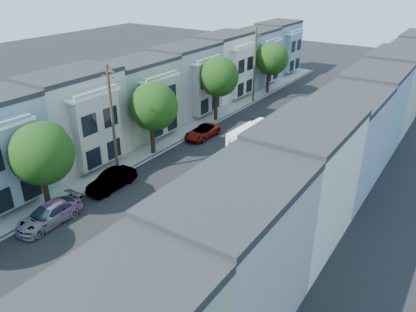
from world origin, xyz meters
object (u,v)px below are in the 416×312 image
tree_c (153,107)px  tree_e (271,59)px  fedex_truck (254,140)px  utility_pole_far (255,65)px  utility_pole_near (113,122)px  parked_left_d (202,132)px  parked_left_b (49,215)px  tree_d (218,77)px  parked_right_c (303,136)px  parked_right_d (328,115)px  tree_far_r (355,87)px  parked_left_c (112,180)px  parked_right_a (143,271)px  tree_b (41,154)px  parked_right_b (184,237)px  lead_sedan (287,127)px

tree_c → tree_e: tree_e is taller
fedex_truck → tree_e: bearing=114.5°
utility_pole_far → utility_pole_near: bearing=-90.0°
parked_left_d → parked_left_b: bearing=-90.8°
tree_e → tree_d: bearing=-90.0°
parked_left_b → parked_right_c: bearing=67.2°
utility_pole_near → parked_left_d: (1.40, 11.51, -4.49)m
parked_left_b → parked_right_d: parked_left_b is taller
utility_pole_near → parked_right_c: size_ratio=1.81×
tree_e → fedex_truck: (8.31, -20.53, -3.42)m
tree_far_r → parked_left_d: bearing=-127.2°
parked_left_d → parked_left_c: bearing=-90.8°
utility_pole_near → parked_right_a: size_ratio=2.50×
parked_left_d → fedex_truck: bearing=-9.2°
tree_b → tree_c: (-0.00, 12.45, 0.19)m
utility_pole_near → parked_left_c: utility_pole_near is taller
tree_b → parked_left_b: (1.40, -1.14, -4.15)m
tree_b → tree_d: 24.07m
parked_left_b → parked_right_b: size_ratio=1.29×
tree_far_r → parked_right_c: bearing=-100.5°
parked_left_c → parked_left_b: bearing=-90.9°
fedex_truck → parked_left_b: size_ratio=1.29×
tree_b → fedex_truck: tree_b is taller
tree_far_r → parked_right_d: 4.61m
parked_left_b → parked_left_d: parked_left_b is taller
tree_c → tree_d: size_ratio=0.94×
utility_pole_near → parked_left_b: utility_pole_near is taller
parked_right_d → utility_pole_far: bearing=167.9°
tree_d → fedex_truck: (8.31, -6.38, -3.81)m
parked_left_c → utility_pole_near: bearing=123.2°
tree_e → parked_left_d: bearing=-85.9°
tree_e → parked_right_b: size_ratio=1.95×
utility_pole_far → parked_right_b: size_ratio=2.59×
tree_d → tree_e: 14.16m
parked_right_c → parked_right_d: size_ratio=1.12×
tree_d → parked_right_a: bearing=-66.5°
parked_right_a → tree_c: bearing=127.9°
tree_b → parked_right_d: 33.87m
tree_c → fedex_truck: size_ratio=1.16×
parked_right_c → tree_b: bearing=-115.1°
parked_right_b → parked_right_c: bearing=94.0°
utility_pole_near → fedex_truck: (8.31, 10.48, -3.42)m
utility_pole_near → parked_left_c: size_ratio=2.18×
parked_right_d → utility_pole_near: bearing=-119.0°
tree_e → utility_pole_near: (0.00, -31.01, 0.01)m
parked_left_c → parked_right_b: bearing=-16.9°
parked_right_b → parked_right_d: size_ratio=0.78×
tree_far_r → lead_sedan: tree_far_r is taller
parked_right_c → tree_e: bearing=127.6°
utility_pole_near → parked_right_a: 15.03m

